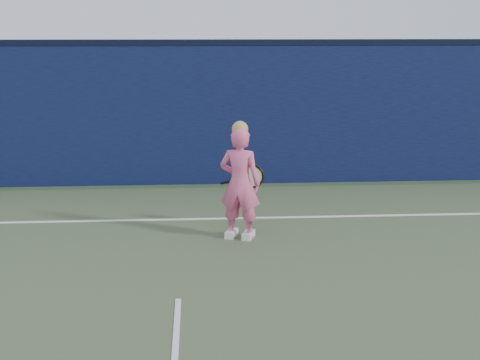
{
  "coord_description": "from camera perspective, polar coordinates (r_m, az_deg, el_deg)",
  "views": [
    {
      "loc": [
        0.22,
        -5.64,
        2.84
      ],
      "look_at": [
        0.79,
        3.08,
        0.81
      ],
      "focal_mm": 50.0,
      "sensor_mm": 36.0,
      "label": 1
    }
  ],
  "objects": [
    {
      "name": "wall_cap",
      "position": [
        12.14,
        -4.91,
        11.62
      ],
      "size": [
        24.0,
        0.42,
        0.1
      ],
      "primitive_type": "cube",
      "color": "black",
      "rests_on": "backstop_wall"
    },
    {
      "name": "backstop_wall",
      "position": [
        12.24,
        -4.8,
        5.53
      ],
      "size": [
        24.0,
        0.4,
        2.5
      ],
      "primitive_type": "cube",
      "color": "#0B1334",
      "rests_on": "ground"
    },
    {
      "name": "court_lines",
      "position": [
        6.02,
        -5.59,
        -15.04
      ],
      "size": [
        11.0,
        12.04,
        0.01
      ],
      "color": "white",
      "rests_on": "court_surface"
    },
    {
      "name": "player",
      "position": [
        8.98,
        0.0,
        -0.24
      ],
      "size": [
        0.65,
        0.53,
        1.61
      ],
      "rotation": [
        0.0,
        0.0,
        2.8
      ],
      "color": "#F35E8F",
      "rests_on": "ground"
    },
    {
      "name": "racket",
      "position": [
        9.4,
        0.85,
        0.26
      ],
      "size": [
        0.62,
        0.2,
        0.34
      ],
      "rotation": [
        0.0,
        0.0,
        -0.36
      ],
      "color": "black",
      "rests_on": "ground"
    },
    {
      "name": "ground",
      "position": [
        6.31,
        -5.5,
        -13.73
      ],
      "size": [
        80.0,
        80.0,
        0.0
      ],
      "primitive_type": "plane",
      "color": "#354A2D",
      "rests_on": "ground"
    }
  ]
}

